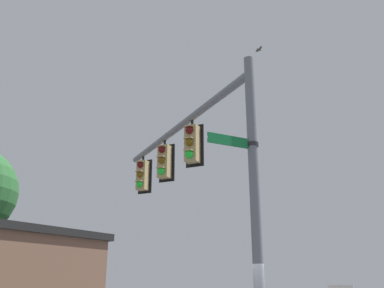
{
  "coord_description": "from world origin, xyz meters",
  "views": [
    {
      "loc": [
        -2.67,
        8.41,
        2.03
      ],
      "look_at": [
        2.29,
        -1.75,
        5.84
      ],
      "focal_mm": 40.4,
      "sensor_mm": 36.0,
      "label": 1
    }
  ],
  "objects_px": {
    "traffic_light_mid_outer": "(142,175)",
    "street_name_sign": "(239,142)",
    "bird_flying": "(259,49)",
    "traffic_light_nearest_pole": "(192,144)",
    "traffic_light_mid_inner": "(164,161)"
  },
  "relations": [
    {
      "from": "traffic_light_mid_outer",
      "to": "street_name_sign",
      "type": "relative_size",
      "value": 1.3
    },
    {
      "from": "street_name_sign",
      "to": "traffic_light_mid_inner",
      "type": "bearing_deg",
      "value": -41.2
    },
    {
      "from": "traffic_light_mid_inner",
      "to": "bird_flying",
      "type": "xyz_separation_m",
      "value": [
        -3.12,
        -0.48,
        3.45
      ]
    },
    {
      "from": "street_name_sign",
      "to": "bird_flying",
      "type": "bearing_deg",
      "value": -82.14
    },
    {
      "from": "traffic_light_nearest_pole",
      "to": "bird_flying",
      "type": "bearing_deg",
      "value": -133.24
    },
    {
      "from": "bird_flying",
      "to": "traffic_light_nearest_pole",
      "type": "bearing_deg",
      "value": 46.76
    },
    {
      "from": "traffic_light_nearest_pole",
      "to": "traffic_light_mid_outer",
      "type": "distance_m",
      "value": 3.91
    },
    {
      "from": "traffic_light_nearest_pole",
      "to": "traffic_light_mid_inner",
      "type": "xyz_separation_m",
      "value": [
        1.55,
        -1.18,
        0.0
      ]
    },
    {
      "from": "street_name_sign",
      "to": "bird_flying",
      "type": "relative_size",
      "value": 3.72
    },
    {
      "from": "traffic_light_nearest_pole",
      "to": "street_name_sign",
      "type": "xyz_separation_m",
      "value": [
        -2.07,
        1.99,
        -0.88
      ]
    },
    {
      "from": "traffic_light_mid_inner",
      "to": "street_name_sign",
      "type": "distance_m",
      "value": 4.9
    },
    {
      "from": "traffic_light_nearest_pole",
      "to": "bird_flying",
      "type": "xyz_separation_m",
      "value": [
        -1.57,
        -1.67,
        3.45
      ]
    },
    {
      "from": "traffic_light_nearest_pole",
      "to": "street_name_sign",
      "type": "height_order",
      "value": "traffic_light_nearest_pole"
    },
    {
      "from": "traffic_light_mid_outer",
      "to": "bird_flying",
      "type": "distance_m",
      "value": 5.85
    },
    {
      "from": "traffic_light_nearest_pole",
      "to": "traffic_light_mid_inner",
      "type": "height_order",
      "value": "same"
    }
  ]
}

